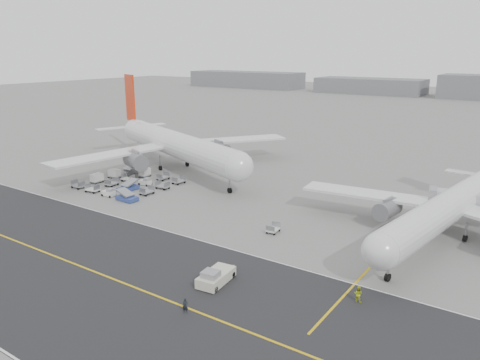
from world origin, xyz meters
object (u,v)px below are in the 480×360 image
Objects in this scene: airliner_a at (174,144)px; ground_crew_a at (185,306)px; airliner_b at (448,207)px; ground_crew_b at (358,294)px; pushback_tug at (215,277)px.

airliner_a reaches higher than ground_crew_a.
ground_crew_b is (-4.14, -26.07, -3.89)m from airliner_b.
ground_crew_b is (14.66, 12.91, 0.09)m from ground_crew_a.
pushback_tug is at bearing -113.99° from airliner_b.
ground_crew_a is 19.54m from ground_crew_b.
airliner_b is at bearing 51.57° from pushback_tug.
airliner_a reaches higher than pushback_tug.
ground_crew_b is at bearing 13.46° from pushback_tug.
pushback_tug is at bearing 76.90° from ground_crew_a.
pushback_tug is 7.38m from ground_crew_a.
airliner_b is at bearing -76.58° from airliner_a.
airliner_b is 6.59× the size of pushback_tug.
ground_crew_a is at bearing -85.14° from pushback_tug.
airliner_a reaches higher than ground_crew_b.
airliner_b reaches higher than ground_crew_a.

